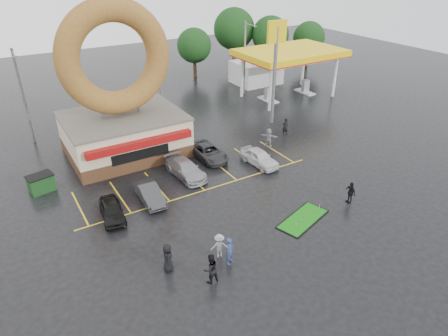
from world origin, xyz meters
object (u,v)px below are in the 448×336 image
car_white (259,157)px  dumpster (41,184)px  donut_shop (121,107)px  gas_station (275,63)px  streetlight_right (245,56)px  putting_green (303,219)px  person_blue (230,251)px  streetlight_left (23,95)px  person_cameraman (350,192)px  car_dgrey (149,193)px  shell_sign (276,54)px  car_silver (186,169)px  car_grey (208,152)px  car_black (112,211)px  streetlight_mid (159,71)px

car_white → dumpster: bearing=158.7°
donut_shop → gas_station: size_ratio=0.99×
streetlight_right → putting_green: size_ratio=1.97×
car_white → person_blue: (-8.81, -9.33, 0.22)m
streetlight_left → person_cameraman: bearing=-51.9°
car_dgrey → streetlight_right: bearing=42.7°
shell_sign → car_silver: bearing=-156.3°
gas_station → car_grey: (-17.12, -12.94, -3.06)m
donut_shop → streetlight_left: bearing=135.2°
shell_sign → car_silver: size_ratio=2.30×
dumpster → car_black: bearing=-72.1°
shell_sign → car_grey: bearing=-158.4°
putting_green → person_blue: bearing=-170.8°
gas_station → car_dgrey: size_ratio=3.41×
donut_shop → gas_station: (23.00, 7.97, -0.77)m
streetlight_mid → car_white: size_ratio=2.24×
car_grey → streetlight_left: bearing=136.0°
shell_sign → car_black: shell_sign is taller
car_dgrey → putting_green: bearing=-41.7°
shell_sign → donut_shop: bearing=176.5°
streetlight_left → shell_sign: bearing=-19.0°
car_grey → car_black: bearing=-157.3°
car_black → putting_green: car_black is taller
car_black → putting_green: bearing=-24.6°
car_black → streetlight_mid: bearing=64.3°
car_dgrey → streetlight_left: bearing=111.9°
car_grey → donut_shop: bearing=138.6°
streetlight_right → car_silver: size_ratio=1.95×
car_grey → dumpster: 13.88m
streetlight_mid → streetlight_right: (12.00, 1.00, 0.00)m
car_black → shell_sign: bearing=30.0°
car_white → dumpster: 17.79m
streetlight_left → person_blue: size_ratio=4.98×
streetlight_mid → gas_station: bearing=0.1°
streetlight_mid → person_cameraman: bearing=-79.8°
car_silver → person_cameraman: 13.09m
dumpster → streetlight_right: bearing=12.6°
streetlight_left → putting_green: streetlight_left is taller
gas_station → streetlight_right: (-4.00, 0.98, 1.08)m
gas_station → person_cameraman: bearing=-115.2°
car_grey → person_cameraman: size_ratio=2.70×
car_grey → putting_green: car_grey is taller
donut_shop → streetlight_mid: bearing=48.6°
car_grey → streetlight_mid: bearing=83.9°
putting_green → car_dgrey: bearing=136.7°
car_black → car_dgrey: (3.05, 0.76, 0.03)m
car_black → person_cameraman: person_cameraman is taller
shell_sign → streetlight_mid: bearing=135.3°
car_white → person_cameraman: 8.63m
dumpster → donut_shop: bearing=9.9°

